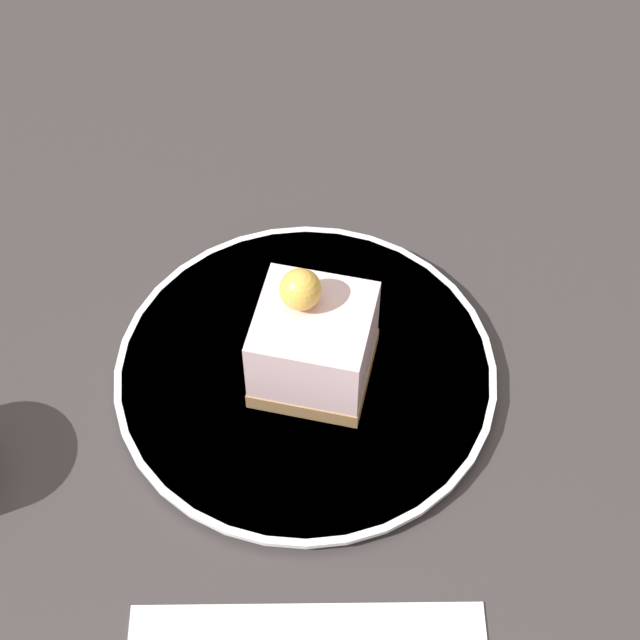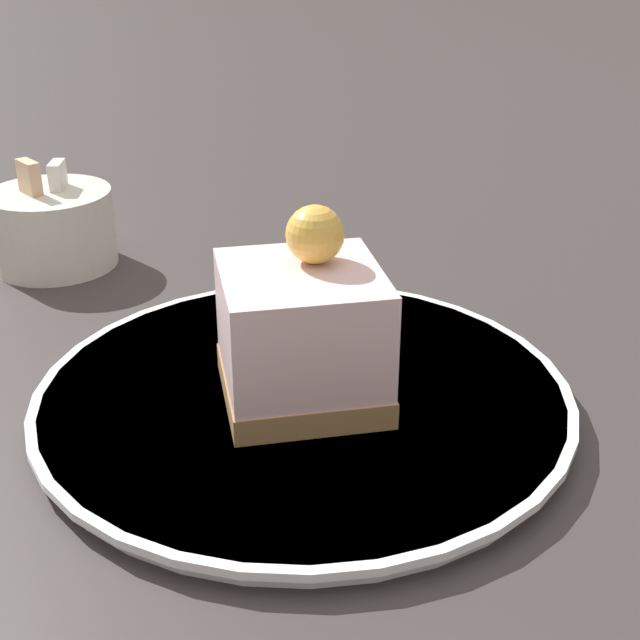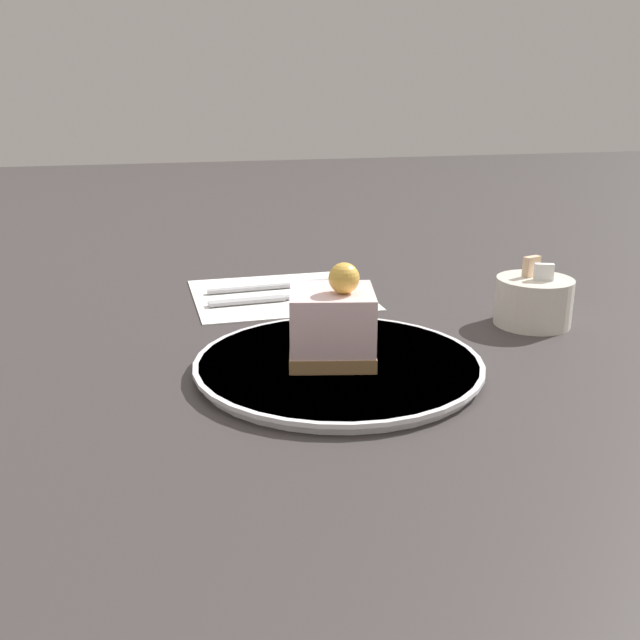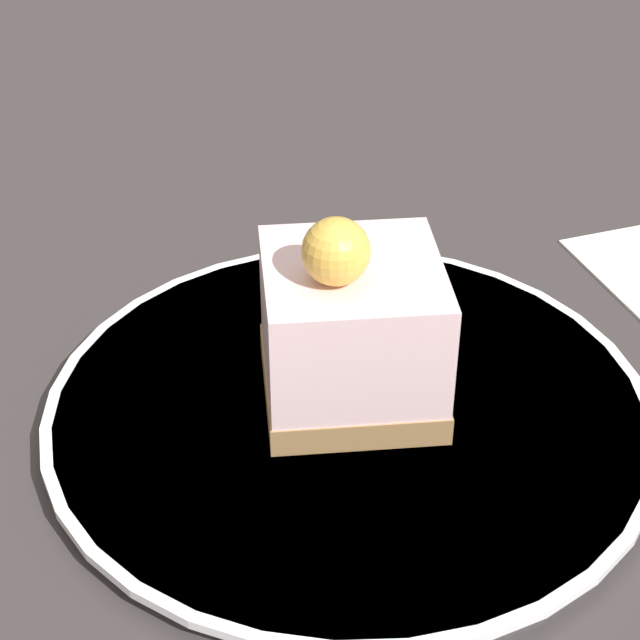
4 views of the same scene
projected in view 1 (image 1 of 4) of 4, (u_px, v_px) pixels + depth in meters
ground_plane at (310, 369)px, 0.75m from camera, size 4.00×4.00×0.00m
plate at (302, 373)px, 0.74m from camera, size 0.26×0.26×0.01m
cake_slice at (307, 342)px, 0.71m from camera, size 0.09×0.09×0.09m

